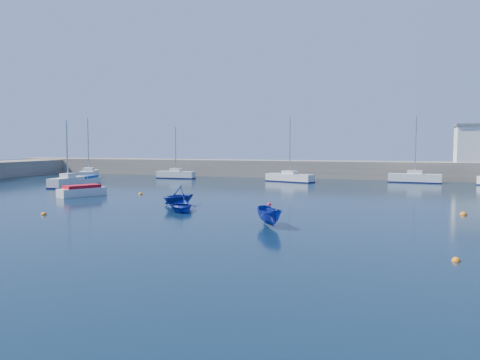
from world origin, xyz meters
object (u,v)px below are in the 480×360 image
(dinghy_left, at_px, (179,196))
(sailboat_4, at_px, (89,174))
(sailboat_3, at_px, (68,182))
(sailboat_5, at_px, (176,174))
(motorboat_2, at_px, (86,180))
(dinghy_right, at_px, (270,216))
(sailboat_7, at_px, (415,178))
(dinghy_center, at_px, (181,207))
(sailboat_6, at_px, (290,177))
(motorboat_1, at_px, (82,191))

(dinghy_left, bearing_deg, sailboat_4, 159.60)
(sailboat_3, distance_m, sailboat_5, 17.98)
(motorboat_2, xyz_separation_m, dinghy_right, (30.21, -22.95, 0.10))
(sailboat_7, distance_m, motorboat_2, 43.21)
(sailboat_4, xyz_separation_m, motorboat_2, (6.23, -9.28, -0.12))
(sailboat_3, xyz_separation_m, sailboat_5, (6.04, 16.94, -0.04))
(sailboat_3, distance_m, dinghy_center, 26.14)
(sailboat_4, bearing_deg, sailboat_7, -18.70)
(motorboat_2, bearing_deg, sailboat_5, 51.50)
(sailboat_4, height_order, motorboat_2, sailboat_4)
(dinghy_right, bearing_deg, sailboat_3, 117.35)
(sailboat_5, height_order, sailboat_7, sailboat_7)
(sailboat_6, height_order, sailboat_7, sailboat_7)
(sailboat_7, height_order, motorboat_1, sailboat_7)
(motorboat_2, xyz_separation_m, dinghy_center, (22.20, -18.69, -0.17))
(sailboat_4, height_order, motorboat_1, sailboat_4)
(motorboat_2, distance_m, dinghy_right, 37.94)
(sailboat_5, height_order, sailboat_6, sailboat_6)
(sailboat_4, relative_size, motorboat_1, 1.91)
(sailboat_3, xyz_separation_m, dinghy_center, (21.70, -14.58, -0.31))
(sailboat_6, bearing_deg, sailboat_7, -57.45)
(sailboat_4, distance_m, sailboat_5, 13.26)
(dinghy_center, bearing_deg, sailboat_3, 121.21)
(sailboat_3, relative_size, dinghy_right, 2.50)
(sailboat_5, bearing_deg, dinghy_center, -155.43)
(sailboat_6, relative_size, dinghy_left, 2.73)
(sailboat_7, relative_size, dinghy_center, 2.71)
(motorboat_1, xyz_separation_m, dinghy_center, (13.74, -6.52, -0.18))
(sailboat_6, height_order, dinghy_left, sailboat_6)
(sailboat_3, height_order, dinghy_left, sailboat_3)
(sailboat_7, bearing_deg, motorboat_1, 137.34)
(sailboat_4, bearing_deg, sailboat_5, -10.86)
(dinghy_center, bearing_deg, dinghy_right, -52.92)
(sailboat_6, bearing_deg, motorboat_2, 135.23)
(sailboat_7, bearing_deg, sailboat_3, 122.59)
(motorboat_1, bearing_deg, sailboat_7, 66.48)
(motorboat_2, height_order, dinghy_right, dinghy_right)
(sailboat_6, bearing_deg, dinghy_left, -167.57)
(sailboat_4, bearing_deg, dinghy_left, -69.62)
(sailboat_3, xyz_separation_m, sailboat_7, (39.81, 19.65, 0.01))
(sailboat_4, relative_size, dinghy_right, 2.87)
(sailboat_5, height_order, dinghy_right, sailboat_5)
(sailboat_3, relative_size, sailboat_4, 0.87)
(sailboat_3, height_order, motorboat_1, sailboat_3)
(dinghy_center, bearing_deg, dinghy_left, 94.21)
(motorboat_2, distance_m, dinghy_left, 26.32)
(sailboat_5, bearing_deg, sailboat_4, 103.65)
(sailboat_5, height_order, dinghy_left, sailboat_5)
(dinghy_right, bearing_deg, motorboat_2, 112.51)
(sailboat_3, relative_size, sailboat_5, 1.03)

